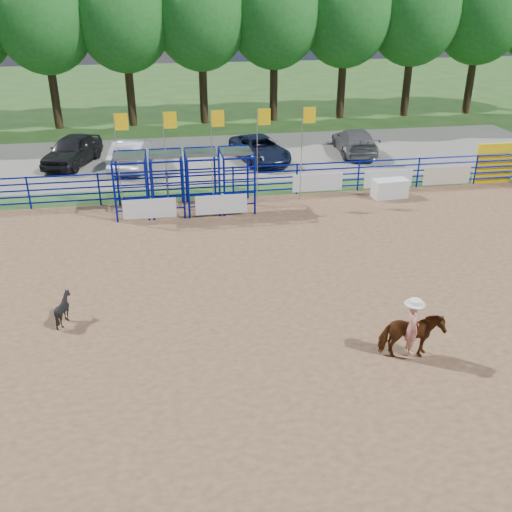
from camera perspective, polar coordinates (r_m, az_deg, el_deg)
name	(u,v)px	position (r m, az deg, el deg)	size (l,w,h in m)	color
ground	(275,307)	(17.69, 1.92, -5.09)	(120.00, 120.00, 0.00)	#385F26
arena_dirt	(275,306)	(17.68, 1.92, -5.06)	(30.00, 20.00, 0.02)	#846042
gravel_strip	(218,157)	(33.28, -3.85, 9.86)	(40.00, 10.00, 0.01)	gray
announcer_table	(390,188)	(27.26, 13.24, 6.59)	(1.58, 0.74, 0.84)	silver
horse_and_rider	(412,330)	(15.51, 15.29, -7.16)	(1.66, 0.88, 2.48)	#5B2F12
calf	(63,309)	(17.59, -18.70, -5.01)	(0.72, 0.81, 0.89)	black
car_a	(72,150)	(33.12, -17.91, 10.05)	(1.88, 4.66, 1.59)	black
car_b	(132,153)	(31.72, -12.26, 10.02)	(1.66, 4.75, 1.56)	gray
car_c	(260,149)	(32.24, 0.38, 10.65)	(2.24, 4.87, 1.35)	#141A33
car_d	(355,141)	(34.26, 9.84, 11.24)	(1.98, 4.87, 1.41)	#5A5A5C
perimeter_fence	(275,285)	(17.31, 1.96, -2.95)	(30.10, 20.10, 1.50)	#061294
chute_assembly	(193,182)	(25.00, -6.33, 7.38)	(19.32, 2.41, 4.20)	#061294
treeline	(200,8)	(41.03, -5.61, 23.46)	(56.40, 6.40, 11.24)	#3F2B19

